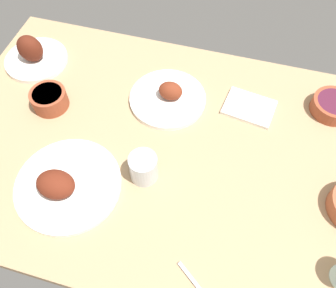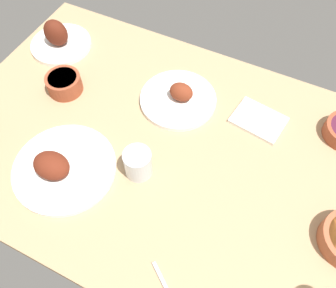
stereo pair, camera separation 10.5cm
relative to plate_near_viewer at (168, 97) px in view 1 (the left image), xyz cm
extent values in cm
cube|color=tan|center=(-4.98, 18.07, -3.57)|extent=(140.00, 90.00, 4.00)
cylinder|color=white|center=(0.18, 0.11, -0.77)|extent=(25.22, 25.22, 1.60)
ellipsoid|color=maroon|center=(-0.64, -0.40, 2.78)|extent=(7.82, 6.02, 5.99)
cylinder|color=white|center=(18.67, 38.14, -0.77)|extent=(29.97, 29.97, 1.60)
ellipsoid|color=#602314|center=(20.32, 40.47, 3.18)|extent=(10.82, 8.32, 6.84)
cylinder|color=white|center=(50.57, -4.64, -0.77)|extent=(22.06, 22.06, 1.60)
ellipsoid|color=#511E11|center=(51.04, -4.34, 4.62)|extent=(8.91, 7.25, 9.99)
cylinder|color=brown|center=(36.45, 12.43, 1.42)|extent=(11.56, 11.56, 5.98)
cylinder|color=white|center=(36.45, 12.43, 3.90)|extent=(9.48, 9.48, 1.00)
cylinder|color=brown|center=(-52.11, -10.09, 0.71)|extent=(13.49, 13.49, 4.56)
cylinder|color=#4C192D|center=(-52.11, -10.09, 2.49)|extent=(11.06, 11.06, 1.00)
cylinder|color=silver|center=(-0.95, 29.05, 2.95)|extent=(7.96, 7.96, 9.03)
cube|color=white|center=(-26.44, -3.66, -0.97)|extent=(17.46, 14.13, 1.20)
camera|label=1|loc=(-20.33, 72.83, 88.60)|focal=37.46mm
camera|label=2|loc=(-30.12, 69.08, 88.60)|focal=37.46mm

